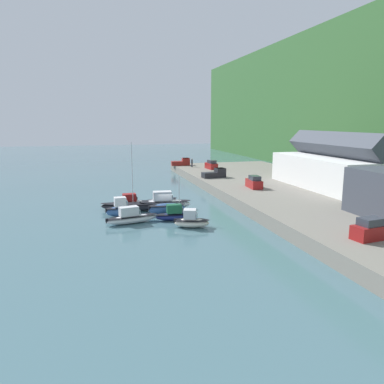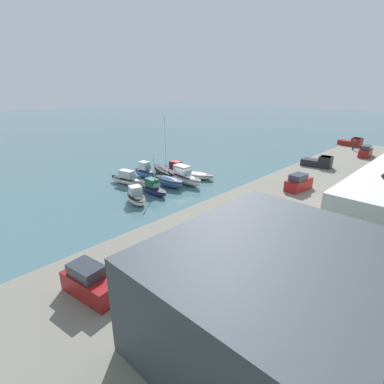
{
  "view_description": "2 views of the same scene",
  "coord_description": "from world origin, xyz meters",
  "views": [
    {
      "loc": [
        53.5,
        -10.32,
        13.1
      ],
      "look_at": [
        -1.35,
        4.36,
        2.31
      ],
      "focal_mm": 35.0,
      "sensor_mm": 36.0,
      "label": 1
    },
    {
      "loc": [
        31.39,
        31.95,
        15.05
      ],
      "look_at": [
        4.46,
        6.4,
        1.41
      ],
      "focal_mm": 28.0,
      "sensor_mm": 36.0,
      "label": 2
    }
  ],
  "objects": [
    {
      "name": "parked_car_0",
      "position": [
        -31.94,
        17.38,
        2.66
      ],
      "size": [
        4.33,
        2.14,
        2.16
      ],
      "rotation": [
        0.0,
        0.0,
        1.65
      ],
      "color": "maroon",
      "rests_on": "quay_promenade"
    },
    {
      "name": "moored_boat_0",
      "position": [
        -3.55,
        -0.49,
        0.55
      ],
      "size": [
        4.54,
        7.04,
        1.02
      ],
      "rotation": [
        0.0,
        0.0,
        0.35
      ],
      "color": "silver",
      "rests_on": "ground_plane"
    },
    {
      "name": "harbor_clubhouse",
      "position": [
        -2.7,
        30.11,
        5.03
      ],
      "size": [
        23.08,
        11.5,
        9.62
      ],
      "color": "white",
      "rests_on": "quay_promenade"
    },
    {
      "name": "moored_boat_1",
      "position": [
        -0.45,
        -0.15,
        1.03
      ],
      "size": [
        2.77,
        8.03,
        2.8
      ],
      "rotation": [
        0.0,
        0.0,
        -0.09
      ],
      "color": "white",
      "rests_on": "ground_plane"
    },
    {
      "name": "moored_boat_6",
      "position": [
        -1.14,
        -5.38,
        0.68
      ],
      "size": [
        4.58,
        8.79,
        10.16
      ],
      "rotation": [
        0.0,
        0.0,
        -0.31
      ],
      "color": "black",
      "rests_on": "ground_plane"
    },
    {
      "name": "moored_boat_4",
      "position": [
        9.77,
        1.28,
        0.82
      ],
      "size": [
        3.3,
        4.86,
        2.3
      ],
      "rotation": [
        0.0,
        0.0,
        -0.32
      ],
      "color": "white",
      "rests_on": "ground_plane"
    },
    {
      "name": "moored_boat_5",
      "position": [
        -3.47,
        -4.86,
        0.74
      ],
      "size": [
        2.12,
        5.85,
        2.1
      ],
      "rotation": [
        0.0,
        0.0,
        0.05
      ],
      "color": "white",
      "rests_on": "ground_plane"
    },
    {
      "name": "moored_boat_8",
      "position": [
        6.0,
        -5.82,
        0.8
      ],
      "size": [
        3.21,
        7.2,
        2.25
      ],
      "rotation": [
        0.0,
        0.0,
        0.23
      ],
      "color": "white",
      "rests_on": "ground_plane"
    },
    {
      "name": "moored_boat_2",
      "position": [
        2.44,
        -0.36,
        0.84
      ],
      "size": [
        2.17,
        5.54,
        1.6
      ],
      "rotation": [
        0.0,
        0.0,
        0.06
      ],
      "color": "#33568E",
      "rests_on": "ground_plane"
    },
    {
      "name": "quay_promenade",
      "position": [
        0.0,
        23.55,
        0.87
      ],
      "size": [
        90.63,
        26.74,
        1.74
      ],
      "color": "gray",
      "rests_on": "ground_plane"
    },
    {
      "name": "parked_car_2",
      "position": [
        -5.2,
        16.5,
        2.66
      ],
      "size": [
        4.34,
        2.15,
        2.16
      ],
      "rotation": [
        0.0,
        0.0,
        1.49
      ],
      "color": "maroon",
      "rests_on": "quay_promenade"
    },
    {
      "name": "person_on_quay",
      "position": [
        -36.68,
        13.8,
        2.84
      ],
      "size": [
        0.4,
        0.4,
        2.14
      ],
      "color": "#232838",
      "rests_on": "quay_promenade"
    },
    {
      "name": "moored_boat_7",
      "position": [
        1.98,
        -6.69,
        1.01
      ],
      "size": [
        2.08,
        4.7,
        2.74
      ],
      "rotation": [
        0.0,
        0.0,
        0.09
      ],
      "color": "#33568E",
      "rests_on": "ground_plane"
    },
    {
      "name": "ground_plane",
      "position": [
        0.0,
        0.0,
        0.0
      ],
      "size": [
        320.0,
        320.0,
        0.0
      ],
      "primitive_type": "plane",
      "color": "#476B75"
    },
    {
      "name": "parked_car_1",
      "position": [
        24.1,
        15.76,
        2.66
      ],
      "size": [
        2.36,
        4.41,
        2.16
      ],
      "rotation": [
        0.0,
        0.0,
        0.14
      ],
      "color": "maroon",
      "rests_on": "quay_promenade"
    },
    {
      "name": "pickup_truck_0",
      "position": [
        -18.44,
        13.96,
        2.56
      ],
      "size": [
        2.4,
        4.89,
        1.9
      ],
      "rotation": [
        0.0,
        0.0,
        0.1
      ],
      "color": "black",
      "rests_on": "quay_promenade"
    },
    {
      "name": "moored_boat_3",
      "position": [
        5.97,
        0.15,
        0.79
      ],
      "size": [
        1.97,
        5.75,
        6.04
      ],
      "rotation": [
        0.0,
        0.0,
        -0.06
      ],
      "color": "navy",
      "rests_on": "ground_plane"
    },
    {
      "name": "pickup_truck_1",
      "position": [
        -40.94,
        12.29,
        2.56
      ],
      "size": [
        2.31,
        4.86,
        1.9
      ],
      "rotation": [
        0.0,
        0.0,
        -0.08
      ],
      "color": "maroon",
      "rests_on": "quay_promenade"
    }
  ]
}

